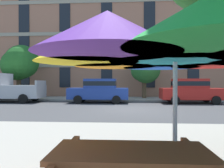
# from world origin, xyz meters

# --- Properties ---
(ground_plane) EXTENTS (120.00, 120.00, 0.00)m
(ground_plane) POSITION_xyz_m (0.00, 0.00, 0.00)
(ground_plane) COLOR #424244
(sidewalk_far) EXTENTS (56.00, 3.60, 0.12)m
(sidewalk_far) POSITION_xyz_m (0.00, 6.80, 0.06)
(sidewalk_far) COLOR #9E998E
(sidewalk_far) RESTS_ON ground
(apartment_building) EXTENTS (42.15, 12.08, 12.80)m
(apartment_building) POSITION_xyz_m (-0.00, 14.99, 6.40)
(apartment_building) COLOR #A87056
(apartment_building) RESTS_ON ground
(pickup_silver) EXTENTS (5.10, 2.12, 2.20)m
(pickup_silver) POSITION_xyz_m (-9.36, 3.70, 1.03)
(pickup_silver) COLOR #A8AAB2
(pickup_silver) RESTS_ON ground
(sedan_blue) EXTENTS (4.40, 1.98, 1.78)m
(sedan_blue) POSITION_xyz_m (-2.19, 3.70, 0.95)
(sedan_blue) COLOR navy
(sedan_blue) RESTS_ON ground
(sedan_red) EXTENTS (4.40, 1.98, 1.78)m
(sedan_red) POSITION_xyz_m (4.48, 3.70, 0.95)
(sedan_red) COLOR #B21E19
(sedan_red) RESTS_ON ground
(street_tree_left) EXTENTS (3.29, 2.99, 4.84)m
(street_tree_left) POSITION_xyz_m (-9.67, 6.39, 3.21)
(street_tree_left) COLOR brown
(street_tree_left) RESTS_ON ground
(street_tree_middle) EXTENTS (2.63, 2.53, 3.96)m
(street_tree_middle) POSITION_xyz_m (1.48, 7.06, 2.64)
(street_tree_middle) COLOR brown
(street_tree_middle) RESTS_ON ground
(patio_umbrella) EXTENTS (3.74, 3.74, 2.30)m
(patio_umbrella) POSITION_xyz_m (0.39, -9.00, 2.02)
(patio_umbrella) COLOR silver
(patio_umbrella) RESTS_ON ground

